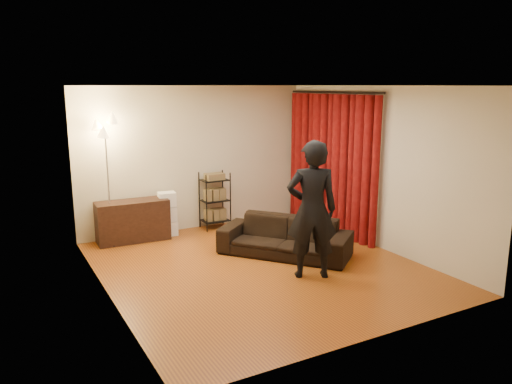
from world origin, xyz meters
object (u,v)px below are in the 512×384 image
person (312,210)px  wire_shelf (215,200)px  media_cabinet (133,221)px  floor_lamp (108,183)px  storage_boxes (168,214)px  sofa (285,237)px

person → wire_shelf: 2.98m
person → wire_shelf: bearing=-61.1°
wire_shelf → person: bearing=-66.3°
media_cabinet → person: bearing=-56.0°
wire_shelf → floor_lamp: floor_lamp is taller
person → storage_boxes: 3.19m
person → media_cabinet: bearing=-32.8°
floor_lamp → wire_shelf: bearing=3.0°
media_cabinet → floor_lamp: size_ratio=0.57×
person → storage_boxes: bearing=-43.3°
storage_boxes → wire_shelf: 0.96m
person → storage_boxes: (-1.14, 2.92, -0.58)m
person → media_cabinet: (-1.79, 2.89, -0.63)m
media_cabinet → floor_lamp: bearing=-169.9°
wire_shelf → floor_lamp: bearing=-156.9°
sofa → wire_shelf: wire_shelf is taller
floor_lamp → storage_boxes: bearing=4.4°
wire_shelf → floor_lamp: 2.08m
sofa → person: person is taller
person → media_cabinet: size_ratio=1.59×
person → floor_lamp: (-2.19, 2.84, 0.11)m
floor_lamp → media_cabinet: bearing=7.8°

